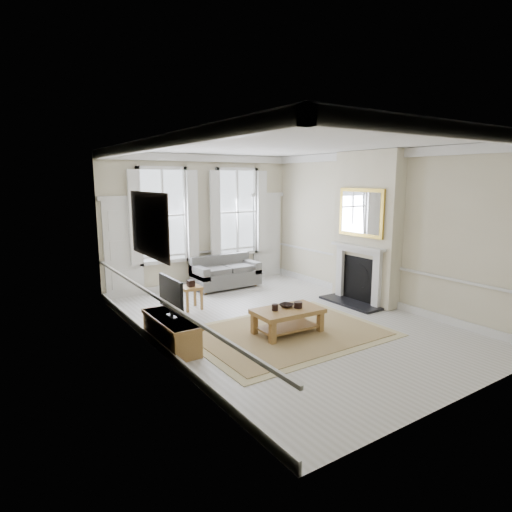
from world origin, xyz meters
TOP-DOWN VIEW (x-y plane):
  - floor at (0.00, 0.00)m, footprint 7.20×7.20m
  - ceiling at (0.00, 0.00)m, footprint 7.20×7.20m
  - back_wall at (0.00, 3.60)m, footprint 5.20×0.00m
  - left_wall at (-2.60, 0.00)m, footprint 0.00×7.20m
  - right_wall at (2.60, 0.00)m, footprint 0.00×7.20m
  - window_left at (-1.05, 3.55)m, footprint 1.26×0.20m
  - window_right at (1.05, 3.55)m, footprint 1.26×0.20m
  - door_left at (-2.05, 3.56)m, footprint 0.90×0.08m
  - door_right at (2.05, 3.56)m, footprint 0.90×0.08m
  - painting at (-2.56, 0.30)m, footprint 0.05×1.66m
  - chimney_breast at (2.43, 0.20)m, footprint 0.35×1.70m
  - hearth at (2.00, 0.20)m, footprint 0.55×1.50m
  - fireplace at (2.20, 0.20)m, footprint 0.21×1.45m
  - mirror at (2.21, 0.20)m, footprint 0.06×1.26m
  - sofa at (0.40, 3.11)m, footprint 1.70×0.83m
  - side_table at (-1.15, 1.84)m, footprint 0.44×0.44m
  - rug at (-0.33, -0.50)m, footprint 3.50×2.60m
  - coffee_table at (-0.33, -0.50)m, footprint 1.27×0.78m
  - ceramic_pot_a at (-0.58, -0.45)m, footprint 0.12×0.12m
  - ceramic_pot_b at (-0.13, -0.55)m, footprint 0.15×0.15m
  - bowl at (-0.28, -0.40)m, footprint 0.32×0.32m
  - tv_stand at (-2.34, 0.08)m, footprint 0.46×1.43m
  - tv at (-2.32, 0.08)m, footprint 0.08×0.90m

SIDE VIEW (x-z plane):
  - floor at x=0.00m, z-range 0.00..0.00m
  - rug at x=-0.33m, z-range 0.00..0.02m
  - hearth at x=2.00m, z-range 0.00..0.05m
  - tv_stand at x=-2.34m, z-range 0.00..0.51m
  - sofa at x=0.40m, z-range -0.06..0.76m
  - coffee_table at x=-0.33m, z-range 0.15..0.62m
  - side_table at x=-1.15m, z-range 0.15..0.65m
  - bowl at x=-0.28m, z-range 0.47..0.53m
  - ceramic_pot_b at x=-0.13m, z-range 0.47..0.58m
  - ceramic_pot_a at x=-0.58m, z-range 0.47..0.58m
  - fireplace at x=2.20m, z-range 0.07..1.40m
  - tv at x=-2.32m, z-range 0.57..1.25m
  - door_left at x=-2.05m, z-range 0.00..2.30m
  - door_right at x=2.05m, z-range 0.00..2.30m
  - back_wall at x=0.00m, z-range -0.90..4.30m
  - left_wall at x=-2.60m, z-range -1.90..5.30m
  - right_wall at x=2.60m, z-range -1.90..5.30m
  - chimney_breast at x=2.43m, z-range 0.01..3.39m
  - window_left at x=-1.05m, z-range 0.80..3.00m
  - window_right at x=1.05m, z-range 0.80..3.00m
  - painting at x=-2.56m, z-range 1.52..2.58m
  - mirror at x=2.21m, z-range 1.52..2.58m
  - ceiling at x=0.00m, z-range 3.40..3.40m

